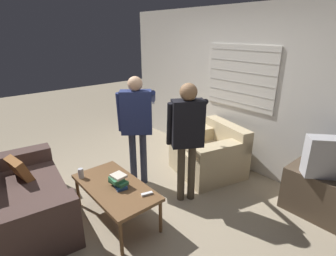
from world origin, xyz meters
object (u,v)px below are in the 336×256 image
(person_right_standing, at_px, (187,129))
(book_stack, at_px, (118,181))
(coffee_table, at_px, (115,189))
(person_left_standing, at_px, (137,119))
(spare_remote, at_px, (147,194))
(armchair_beige, at_px, (210,154))
(couch_blue, at_px, (18,200))
(soda_can, at_px, (81,173))

(person_right_standing, distance_m, book_stack, 1.04)
(coffee_table, height_order, person_right_standing, person_right_standing)
(person_right_standing, bearing_deg, person_left_standing, 139.54)
(person_right_standing, distance_m, spare_remote, 0.93)
(spare_remote, bearing_deg, armchair_beige, 120.40)
(couch_blue, xyz_separation_m, armchair_beige, (0.68, 2.63, 0.02))
(person_left_standing, xyz_separation_m, person_right_standing, (0.75, 0.25, -0.01))
(book_stack, bearing_deg, person_right_standing, 76.73)
(coffee_table, xyz_separation_m, person_left_standing, (-0.50, 0.68, 0.60))
(spare_remote, bearing_deg, book_stack, -141.46)
(book_stack, relative_size, soda_can, 2.02)
(couch_blue, height_order, person_right_standing, person_right_standing)
(armchair_beige, distance_m, person_right_standing, 1.09)
(armchair_beige, bearing_deg, book_stack, 106.16)
(coffee_table, distance_m, spare_remote, 0.44)
(book_stack, relative_size, spare_remote, 1.87)
(armchair_beige, height_order, soda_can, armchair_beige)
(armchair_beige, height_order, spare_remote, armchair_beige)
(person_left_standing, relative_size, person_right_standing, 1.01)
(coffee_table, height_order, book_stack, book_stack)
(armchair_beige, bearing_deg, person_right_standing, 122.75)
(couch_blue, relative_size, armchair_beige, 1.54)
(person_left_standing, relative_size, soda_can, 12.77)
(person_left_standing, bearing_deg, person_right_standing, -34.19)
(couch_blue, xyz_separation_m, soda_can, (0.27, 0.68, 0.22))
(person_right_standing, xyz_separation_m, soda_can, (-0.68, -1.15, -0.49))
(coffee_table, bearing_deg, couch_blue, -127.44)
(person_left_standing, xyz_separation_m, book_stack, (0.54, -0.65, -0.49))
(person_left_standing, bearing_deg, couch_blue, -149.48)
(person_right_standing, bearing_deg, armchair_beige, 49.57)
(person_right_standing, xyz_separation_m, book_stack, (-0.21, -0.90, -0.48))
(person_left_standing, relative_size, spare_remote, 11.83)
(armchair_beige, distance_m, spare_remote, 1.61)
(couch_blue, height_order, person_left_standing, person_left_standing)
(couch_blue, height_order, armchair_beige, couch_blue)
(person_left_standing, distance_m, soda_can, 1.03)
(coffee_table, xyz_separation_m, spare_remote, (0.39, 0.18, 0.05))
(coffee_table, bearing_deg, armchair_beige, 90.43)
(armchair_beige, relative_size, coffee_table, 1.00)
(soda_can, bearing_deg, coffee_table, 27.74)
(coffee_table, relative_size, spare_remote, 8.45)
(coffee_table, relative_size, person_right_standing, 0.72)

